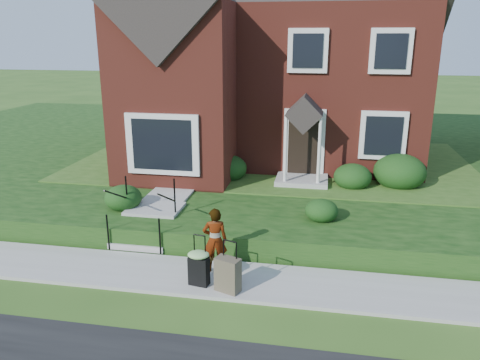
% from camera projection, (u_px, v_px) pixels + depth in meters
% --- Properties ---
extents(ground, '(120.00, 120.00, 0.00)m').
position_uv_depth(ground, '(230.00, 281.00, 9.98)').
color(ground, '#2D5119').
rests_on(ground, ground).
extents(sidewalk, '(60.00, 1.60, 0.08)m').
position_uv_depth(sidewalk, '(230.00, 280.00, 9.97)').
color(sidewalk, '#9E9B93').
rests_on(sidewalk, ground).
extents(terrace, '(44.00, 20.00, 0.60)m').
position_uv_depth(terrace, '(376.00, 155.00, 19.46)').
color(terrace, black).
rests_on(terrace, ground).
extents(walkway, '(1.20, 6.00, 0.06)m').
position_uv_depth(walkway, '(185.00, 180.00, 14.93)').
color(walkway, '#9E9B93').
rests_on(walkway, terrace).
extents(main_house, '(10.40, 10.20, 9.40)m').
position_uv_depth(main_house, '(275.00, 29.00, 17.51)').
color(main_house, maroon).
rests_on(main_house, terrace).
extents(front_steps, '(1.40, 2.02, 1.50)m').
position_uv_depth(front_steps, '(149.00, 221.00, 12.01)').
color(front_steps, '#9E9B93').
rests_on(front_steps, ground).
extents(foundation_shrubs, '(9.86, 4.65, 1.10)m').
position_uv_depth(foundation_shrubs, '(289.00, 172.00, 14.26)').
color(foundation_shrubs, '#14350F').
rests_on(foundation_shrubs, terrace).
extents(woman, '(0.60, 0.48, 1.46)m').
position_uv_depth(woman, '(215.00, 240.00, 10.07)').
color(woman, '#999999').
rests_on(woman, sidewalk).
extents(suitcase_black, '(0.51, 0.44, 1.09)m').
position_uv_depth(suitcase_black, '(199.00, 266.00, 9.59)').
color(suitcase_black, black).
rests_on(suitcase_black, sidewalk).
extents(suitcase_olive, '(0.56, 0.43, 1.08)m').
position_uv_depth(suitcase_olive, '(228.00, 275.00, 9.37)').
color(suitcase_olive, brown).
rests_on(suitcase_olive, sidewalk).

